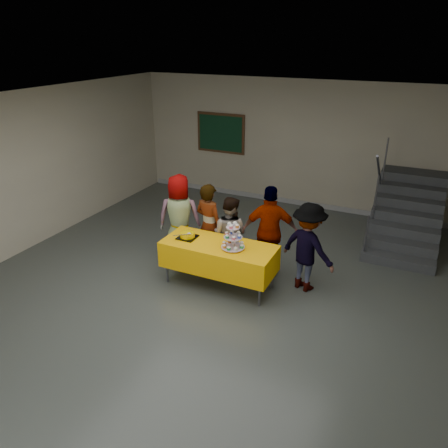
# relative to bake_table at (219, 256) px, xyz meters

# --- Properties ---
(room_shell) EXTENTS (10.00, 10.04, 3.02)m
(room_shell) POSITION_rel_bake_table_xyz_m (-0.03, -0.71, 1.57)
(room_shell) COLOR #4C514C
(room_shell) RESTS_ON ground
(bake_table) EXTENTS (1.88, 0.78, 0.77)m
(bake_table) POSITION_rel_bake_table_xyz_m (0.00, 0.00, 0.00)
(bake_table) COLOR #595960
(bake_table) RESTS_ON ground
(cupcake_stand) EXTENTS (0.38, 0.38, 0.44)m
(cupcake_stand) POSITION_rel_bake_table_xyz_m (0.27, -0.04, 0.39)
(cupcake_stand) COLOR silver
(cupcake_stand) RESTS_ON bake_table
(bear_cake) EXTENTS (0.32, 0.36, 0.12)m
(bear_cake) POSITION_rel_bake_table_xyz_m (-0.58, -0.00, 0.27)
(bear_cake) COLOR black
(bear_cake) RESTS_ON bake_table
(schoolchild_a) EXTENTS (0.93, 0.76, 1.63)m
(schoolchild_a) POSITION_rel_bake_table_xyz_m (-1.09, 0.60, 0.26)
(schoolchild_a) COLOR slate
(schoolchild_a) RESTS_ON ground
(schoolchild_b) EXTENTS (0.64, 0.51, 1.56)m
(schoolchild_b) POSITION_rel_bake_table_xyz_m (-0.48, 0.58, 0.22)
(schoolchild_b) COLOR slate
(schoolchild_b) RESTS_ON ground
(schoolchild_c) EXTENTS (0.68, 0.54, 1.38)m
(schoolchild_c) POSITION_rel_bake_table_xyz_m (-0.08, 0.59, 0.13)
(schoolchild_c) COLOR slate
(schoolchild_c) RESTS_ON ground
(schoolchild_d) EXTENTS (1.03, 0.65, 1.63)m
(schoolchild_d) POSITION_rel_bake_table_xyz_m (0.63, 0.71, 0.26)
(schoolchild_d) COLOR slate
(schoolchild_d) RESTS_ON ground
(schoolchild_e) EXTENTS (1.11, 0.88, 1.51)m
(schoolchild_e) POSITION_rel_bake_table_xyz_m (1.34, 0.54, 0.20)
(schoolchild_e) COLOR slate
(schoolchild_e) RESTS_ON ground
(staircase) EXTENTS (1.30, 2.40, 2.04)m
(staircase) POSITION_rel_bake_table_xyz_m (2.67, 3.39, -0.07)
(staircase) COLOR #424447
(staircase) RESTS_ON ground
(noticeboard) EXTENTS (1.30, 0.05, 1.00)m
(noticeboard) POSITION_rel_bake_table_xyz_m (-1.99, 4.23, 1.04)
(noticeboard) COLOR #472B16
(noticeboard) RESTS_ON ground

